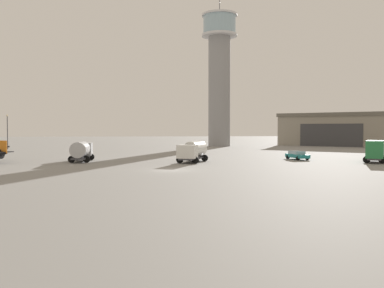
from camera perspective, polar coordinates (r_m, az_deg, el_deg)
ground_plane at (r=47.76m, az=-3.04°, el=-3.71°), size 400.00×400.00×0.00m
control_tower at (r=112.87m, az=3.90°, el=10.26°), size 9.68×9.68×40.19m
hangar at (r=123.57m, az=19.97°, el=1.96°), size 34.75×32.83×9.26m
truck_box_green at (r=63.80m, az=24.50°, el=-0.82°), size 5.32×6.56×3.21m
truck_fuel_tanker_white at (r=58.82m, az=0.16°, el=-0.94°), size 5.12×7.28×3.04m
truck_fuel_tanker_silver at (r=61.99m, az=-15.40°, el=-0.86°), size 3.14×7.14×2.99m
car_teal at (r=65.73m, az=14.67°, el=-1.51°), size 2.86×4.72×1.37m
light_post_east at (r=104.43m, az=-24.69°, el=2.02°), size 0.44×0.44×8.22m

